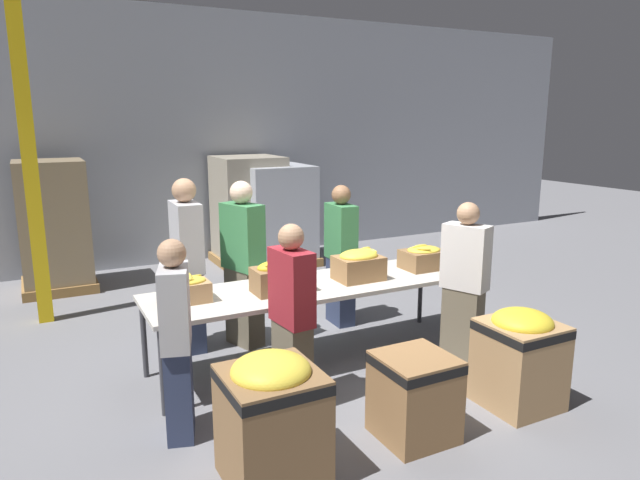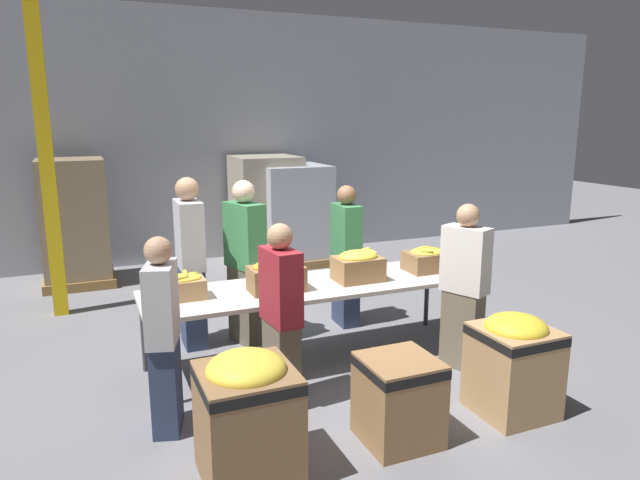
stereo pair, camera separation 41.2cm
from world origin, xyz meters
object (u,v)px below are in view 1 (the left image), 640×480
at_px(banana_box_2, 359,264).
at_px(banana_box_3, 424,257).
at_px(sorting_table, 315,288).
at_px(pallet_stack_2, 54,227).
at_px(pallet_stack_1, 249,211).
at_px(volunteer_0, 464,285).
at_px(volunteer_2, 341,256).
at_px(volunteer_4, 188,266).
at_px(donation_bin_0, 272,415).
at_px(volunteer_5, 292,319).
at_px(volunteer_3, 177,341).
at_px(support_pillar, 28,148).
at_px(pallet_stack_0, 276,215).
at_px(donation_bin_2, 520,355).
at_px(banana_box_0, 186,289).
at_px(donation_bin_1, 414,394).
at_px(banana_box_1, 280,276).
at_px(volunteer_1, 243,265).

bearing_deg(banana_box_2, banana_box_3, 3.10).
bearing_deg(sorting_table, pallet_stack_2, 119.26).
bearing_deg(pallet_stack_1, volunteer_0, -84.21).
distance_m(volunteer_2, volunteer_4, 1.73).
distance_m(sorting_table, pallet_stack_1, 3.97).
height_order(sorting_table, banana_box_2, banana_box_2).
distance_m(donation_bin_0, pallet_stack_1, 5.77).
relative_size(volunteer_5, pallet_stack_1, 0.89).
xyz_separation_m(sorting_table, volunteer_3, (-1.50, -0.74, 0.02)).
height_order(support_pillar, pallet_stack_0, support_pillar).
bearing_deg(pallet_stack_1, pallet_stack_2, -176.62).
distance_m(volunteer_3, pallet_stack_0, 5.17).
bearing_deg(pallet_stack_2, volunteer_3, -82.54).
xyz_separation_m(volunteer_0, volunteer_4, (-2.24, 1.53, 0.09)).
xyz_separation_m(volunteer_2, volunteer_3, (-2.22, -1.54, -0.05)).
bearing_deg(donation_bin_2, volunteer_5, 153.84).
bearing_deg(volunteer_2, pallet_stack_2, -134.27).
height_order(banana_box_3, volunteer_3, volunteer_3).
bearing_deg(volunteer_3, banana_box_3, -58.68).
bearing_deg(donation_bin_0, banana_box_0, 94.63).
bearing_deg(volunteer_3, donation_bin_1, -101.31).
distance_m(banana_box_2, donation_bin_2, 1.70).
height_order(sorting_table, volunteer_3, volunteer_3).
xyz_separation_m(banana_box_2, donation_bin_0, (-1.55, -1.50, -0.47)).
distance_m(banana_box_1, banana_box_2, 0.84).
bearing_deg(banana_box_0, support_pillar, 114.21).
relative_size(donation_bin_2, pallet_stack_1, 0.48).
bearing_deg(pallet_stack_0, banana_box_1, -112.29).
bearing_deg(volunteer_1, volunteer_4, -122.55).
relative_size(volunteer_1, volunteer_2, 1.07).
bearing_deg(volunteer_0, banana_box_0, 50.20).
bearing_deg(sorting_table, banana_box_0, 178.39).
height_order(sorting_table, volunteer_4, volunteer_4).
bearing_deg(banana_box_3, banana_box_0, 179.05).
xyz_separation_m(banana_box_1, donation_bin_2, (1.48, -1.48, -0.49)).
relative_size(volunteer_2, donation_bin_0, 1.83).
bearing_deg(banana_box_0, donation_bin_2, -34.46).
relative_size(banana_box_2, pallet_stack_1, 0.26).
relative_size(pallet_stack_1, pallet_stack_2, 0.97).
bearing_deg(donation_bin_2, volunteer_2, 98.74).
height_order(banana_box_2, support_pillar, support_pillar).
distance_m(banana_box_3, pallet_stack_2, 5.02).
height_order(volunteer_0, pallet_stack_1, pallet_stack_1).
bearing_deg(banana_box_0, banana_box_3, -0.95).
height_order(sorting_table, volunteer_2, volunteer_2).
bearing_deg(pallet_stack_2, banana_box_1, -65.96).
bearing_deg(donation_bin_1, volunteer_5, 126.90).
bearing_deg(banana_box_3, volunteer_1, 157.51).
xyz_separation_m(banana_box_2, pallet_stack_0, (0.70, 3.75, -0.15)).
distance_m(pallet_stack_1, pallet_stack_2, 2.86).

